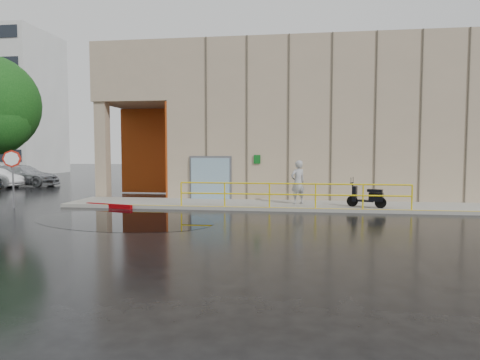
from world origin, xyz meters
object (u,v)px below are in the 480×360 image
object	(u,v)px
red_curb	(109,206)
car_c	(22,175)
scooter	(367,190)
stop_sign	(12,166)
person	(298,182)

from	to	relation	value
red_curb	car_c	distance (m)	15.11
scooter	stop_sign	xyz separation A→B (m)	(-15.22, -1.19, 0.99)
scooter	car_c	distance (m)	24.27
stop_sign	car_c	bearing A→B (deg)	110.05
person	red_curb	distance (m)	8.42
scooter	stop_sign	size ratio (longest dim) A/B	0.65
stop_sign	person	bearing A→B (deg)	-4.17
stop_sign	red_curb	bearing A→B (deg)	-4.55
person	stop_sign	bearing A→B (deg)	-25.35
person	car_c	size ratio (longest dim) A/B	0.37
stop_sign	red_curb	size ratio (longest dim) A/B	1.06
person	stop_sign	distance (m)	12.54
person	red_curb	size ratio (longest dim) A/B	0.81
stop_sign	scooter	bearing A→B (deg)	-8.78
person	car_c	xyz separation A→B (m)	(-19.44, 8.78, -0.37)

